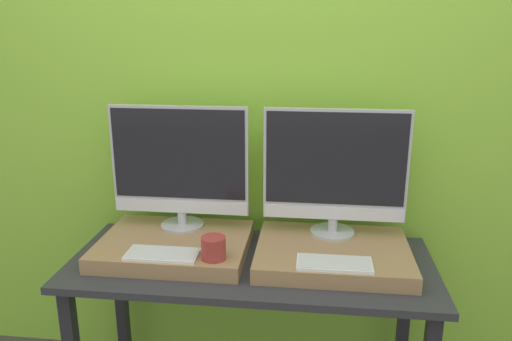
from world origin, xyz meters
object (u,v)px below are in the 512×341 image
object	(u,v)px
keyboard_left	(162,254)
keyboard_right	(334,263)
monitor_right	(335,170)
monitor_left	(180,165)
mug	(213,248)

from	to	relation	value
keyboard_left	keyboard_right	distance (m)	0.66
monitor_right	keyboard_left	bearing A→B (deg)	-155.73
monitor_left	mug	xyz separation A→B (m)	(0.20, -0.30, -0.24)
keyboard_left	mug	world-z (taller)	mug
monitor_left	mug	size ratio (longest dim) A/B	6.28
monitor_right	keyboard_right	world-z (taller)	monitor_right
monitor_left	keyboard_left	distance (m)	0.41
keyboard_left	keyboard_right	bearing A→B (deg)	0.00
keyboard_right	mug	bearing A→B (deg)	-180.00
keyboard_left	monitor_right	xyz separation A→B (m)	(0.66, 0.30, 0.28)
mug	keyboard_right	distance (m)	0.46
keyboard_left	monitor_right	world-z (taller)	monitor_right
monitor_left	keyboard_right	xyz separation A→B (m)	(0.66, -0.30, -0.28)
monitor_left	keyboard_left	size ratio (longest dim) A/B	2.12
monitor_left	mug	world-z (taller)	monitor_left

